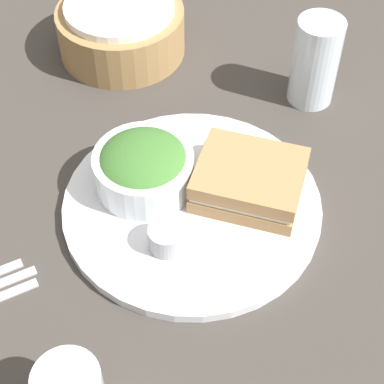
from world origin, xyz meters
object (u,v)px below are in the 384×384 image
plate (192,205)px  bread_basket (121,29)px  sandwich (249,180)px  salad_bowl (144,167)px  dressing_cup (167,238)px  drink_glass (315,62)px

plate → bread_basket: size_ratio=1.65×
sandwich → salad_bowl: 0.14m
plate → salad_bowl: size_ratio=2.57×
sandwich → salad_bowl: salad_bowl is taller
salad_bowl → bread_basket: size_ratio=0.64×
bread_basket → dressing_cup: bearing=-82.8°
sandwich → drink_glass: drink_glass is taller
bread_basket → sandwich: bearing=-64.0°
dressing_cup → drink_glass: size_ratio=0.34×
sandwich → salad_bowl: bearing=169.1°
dressing_cup → plate: bearing=61.8°
salad_bowl → dressing_cup: size_ratio=2.86×
plate → sandwich: bearing=7.8°
dressing_cup → bread_basket: bread_basket is taller
sandwich → drink_glass: 0.23m
plate → salad_bowl: 0.08m
plate → dressing_cup: dressing_cup is taller
plate → salad_bowl: salad_bowl is taller
sandwich → dressing_cup: (-0.11, -0.08, -0.01)m
sandwich → bread_basket: bearing=116.0°
salad_bowl → drink_glass: drink_glass is taller
plate → dressing_cup: bearing=-118.2°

